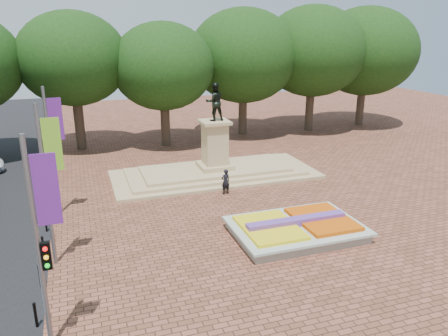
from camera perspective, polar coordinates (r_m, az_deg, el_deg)
name	(u,v)px	position (r m, az deg, el deg)	size (l,w,h in m)	color
ground	(261,222)	(23.38, 4.87, -7.00)	(90.00, 90.00, 0.00)	brown
flower_bed	(297,228)	(22.02, 9.47, -7.73)	(6.30, 4.30, 0.91)	gray
monument	(215,164)	(30.07, -1.19, 0.57)	(14.00, 6.00, 6.40)	tan
tree_row_back	(205,66)	(39.09, -2.49, 13.20)	(44.80, 8.80, 10.43)	#392B1F
banner_poles	(48,181)	(19.05, -22.02, -1.59)	(0.88, 11.17, 7.00)	slate
bollard_row	(42,259)	(20.21, -22.73, -10.94)	(0.12, 13.12, 0.98)	black
pedestrian	(225,182)	(26.81, 0.20, -1.79)	(0.58, 0.38, 1.59)	black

